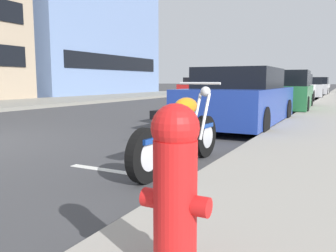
{
  "coord_description": "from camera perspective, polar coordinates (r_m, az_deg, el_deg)",
  "views": [
    {
      "loc": [
        -3.42,
        -6.3,
        1.12
      ],
      "look_at": [
        0.77,
        -4.13,
        0.5
      ],
      "focal_mm": 36.91,
      "sensor_mm": 36.0,
      "label": 1
    }
  ],
  "objects": [
    {
      "name": "parked_car_at_intersection",
      "position": [
        8.65,
        11.92,
        4.35
      ],
      "size": [
        4.39,
        1.91,
        1.43
      ],
      "rotation": [
        0.0,
        0.0,
        -0.0
      ],
      "color": "navy",
      "rests_on": "ground"
    },
    {
      "name": "parked_car_behind_motorcycle",
      "position": [
        29.65,
        23.23,
        5.96
      ],
      "size": [
        4.06,
        1.92,
        1.41
      ],
      "rotation": [
        0.0,
        0.0,
        0.0
      ],
      "color": "silver",
      "rests_on": "ground"
    },
    {
      "name": "parked_motorcycle",
      "position": [
        4.45,
        2.07,
        -1.59
      ],
      "size": [
        2.16,
        0.62,
        1.11
      ],
      "rotation": [
        0.0,
        0.0,
        -0.06
      ],
      "color": "black",
      "rests_on": "ground"
    },
    {
      "name": "parked_car_mid_block",
      "position": [
        13.67,
        18.56,
        5.29
      ],
      "size": [
        4.1,
        2.06,
        1.5
      ],
      "rotation": [
        0.0,
        0.0,
        0.04
      ],
      "color": "#236638",
      "rests_on": "ground"
    },
    {
      "name": "car_opposite_curb",
      "position": [
        27.28,
        4.9,
        6.44
      ],
      "size": [
        4.43,
        1.99,
        1.39
      ],
      "rotation": [
        0.0,
        0.0,
        3.2
      ],
      "color": "#AD1919",
      "rests_on": "ground"
    },
    {
      "name": "townhouse_far_uphill",
      "position": [
        30.79,
        -16.55,
        15.74
      ],
      "size": [
        13.35,
        10.19,
        11.44
      ],
      "color": "#6B84B2",
      "rests_on": "ground"
    },
    {
      "name": "parked_car_second_in_row",
      "position": [
        24.31,
        22.1,
        5.8
      ],
      "size": [
        4.23,
        2.02,
        1.36
      ],
      "rotation": [
        0.0,
        0.0,
        0.06
      ],
      "color": "silver",
      "rests_on": "ground"
    },
    {
      "name": "crossing_truck",
      "position": [
        37.76,
        13.13,
        7.08
      ],
      "size": [
        2.17,
        4.95,
        1.94
      ],
      "rotation": [
        0.0,
        0.0,
        1.62
      ],
      "color": "black",
      "rests_on": "ground"
    },
    {
      "name": "sidewalk_far_curb",
      "position": [
        20.59,
        -14.03,
        4.3
      ],
      "size": [
        120.0,
        5.0,
        0.14
      ],
      "primitive_type": "cube",
      "color": "gray",
      "rests_on": "ground"
    },
    {
      "name": "parking_stall_stripe",
      "position": [
        4.17,
        -4.09,
        -8.13
      ],
      "size": [
        0.12,
        2.2,
        0.01
      ],
      "primitive_type": "cube",
      "color": "silver",
      "rests_on": "ground"
    },
    {
      "name": "parked_car_across_street",
      "position": [
        19.1,
        19.88,
        5.73
      ],
      "size": [
        4.74,
        1.88,
        1.48
      ],
      "rotation": [
        0.0,
        0.0,
        -0.02
      ],
      "color": "silver",
      "rests_on": "ground"
    },
    {
      "name": "fire_hydrant",
      "position": [
        1.73,
        1.19,
        -9.91
      ],
      "size": [
        0.24,
        0.36,
        0.88
      ],
      "color": "red",
      "rests_on": "sidewalk_near_curb"
    }
  ]
}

